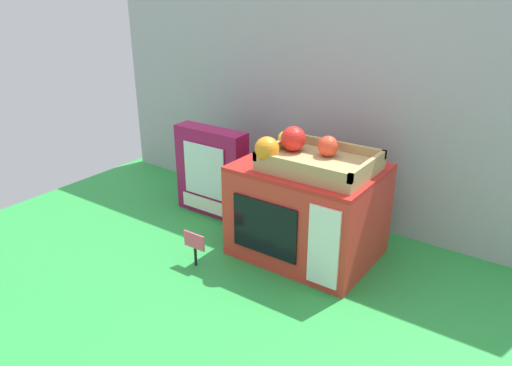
{
  "coord_description": "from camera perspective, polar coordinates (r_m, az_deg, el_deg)",
  "views": [
    {
      "loc": [
        0.74,
        -1.11,
        0.73
      ],
      "look_at": [
        -0.05,
        0.01,
        0.16
      ],
      "focal_mm": 34.47,
      "sensor_mm": 36.0,
      "label": 1
    }
  ],
  "objects": [
    {
      "name": "cookie_set_box",
      "position": [
        1.62,
        -5.17,
        1.29
      ],
      "size": [
        0.26,
        0.07,
        0.29
      ],
      "color": "#99144C",
      "rests_on": "ground"
    },
    {
      "name": "display_back_panel",
      "position": [
        1.59,
        6.54,
        9.84
      ],
      "size": [
        1.61,
        0.03,
        0.77
      ],
      "primitive_type": "cube",
      "color": "#A0A3A8",
      "rests_on": "ground"
    },
    {
      "name": "food_groups_crate",
      "position": [
        1.31,
        6.3,
        3.05
      ],
      "size": [
        0.3,
        0.22,
        0.1
      ],
      "color": "tan",
      "rests_on": "toy_microwave"
    },
    {
      "name": "price_sign",
      "position": [
        1.35,
        -7.15,
        -7.06
      ],
      "size": [
        0.07,
        0.01,
        0.1
      ],
      "color": "black",
      "rests_on": "ground"
    },
    {
      "name": "toy_microwave",
      "position": [
        1.38,
        6.01,
        -3.18
      ],
      "size": [
        0.38,
        0.3,
        0.27
      ],
      "color": "red",
      "rests_on": "ground"
    },
    {
      "name": "ground_plane",
      "position": [
        1.52,
        1.18,
        -6.18
      ],
      "size": [
        1.7,
        1.7,
        0.0
      ],
      "primitive_type": "plane",
      "color": "green",
      "rests_on": "ground"
    }
  ]
}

